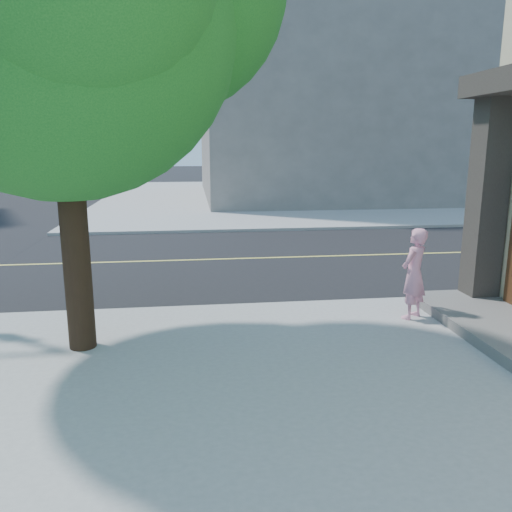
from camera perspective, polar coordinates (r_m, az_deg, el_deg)
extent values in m
cube|color=black|center=(14.93, -23.12, -0.87)|extent=(140.00, 9.00, 0.01)
cube|color=#9B9B9B|center=(32.53, 9.57, 6.73)|extent=(29.00, 25.00, 0.12)
cube|color=slate|center=(9.37, 26.29, -7.38)|extent=(1.60, 4.00, 0.18)
cube|color=#35302B|center=(10.63, 24.59, 6.13)|extent=(0.55, 0.55, 4.20)
cube|color=slate|center=(33.24, 10.65, 19.01)|extent=(18.00, 16.00, 14.00)
imported|color=pink|center=(9.42, 17.34, -1.91)|extent=(0.71, 0.67, 1.64)
cylinder|color=black|center=(7.90, -19.88, 4.18)|extent=(0.41, 0.41, 4.05)
sphere|color=#217222|center=(8.01, -21.42, 23.67)|extent=(4.95, 4.95, 4.95)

